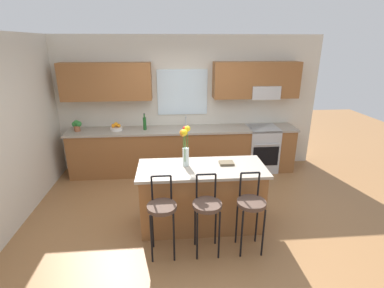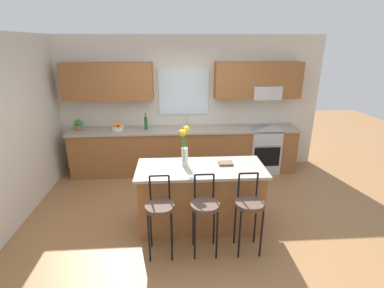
# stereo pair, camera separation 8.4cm
# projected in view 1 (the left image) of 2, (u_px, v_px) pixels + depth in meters

# --- Properties ---
(ground_plane) EXTENTS (14.00, 14.00, 0.00)m
(ground_plane) POSITION_uv_depth(u_px,v_px,m) (190.00, 217.00, 4.44)
(ground_plane) COLOR olive
(wall_left) EXTENTS (0.12, 4.60, 2.70)m
(wall_left) POSITION_uv_depth(u_px,v_px,m) (9.00, 132.00, 4.07)
(wall_left) COLOR beige
(wall_left) RESTS_ON ground
(back_wall_assembly) EXTENTS (5.60, 0.50, 2.70)m
(back_wall_assembly) POSITION_uv_depth(u_px,v_px,m) (184.00, 97.00, 5.81)
(back_wall_assembly) COLOR beige
(back_wall_assembly) RESTS_ON ground
(counter_run) EXTENTS (4.56, 0.64, 0.92)m
(counter_run) POSITION_uv_depth(u_px,v_px,m) (184.00, 150.00, 5.88)
(counter_run) COLOR brown
(counter_run) RESTS_ON ground
(sink_faucet) EXTENTS (0.02, 0.13, 0.23)m
(sink_faucet) POSITION_uv_depth(u_px,v_px,m) (186.00, 120.00, 5.82)
(sink_faucet) COLOR #B7BABC
(sink_faucet) RESTS_ON counter_run
(oven_range) EXTENTS (0.60, 0.64, 0.92)m
(oven_range) POSITION_uv_depth(u_px,v_px,m) (261.00, 148.00, 5.99)
(oven_range) COLOR #B7BABC
(oven_range) RESTS_ON ground
(kitchen_island) EXTENTS (1.78, 0.75, 0.92)m
(kitchen_island) POSITION_uv_depth(u_px,v_px,m) (201.00, 196.00, 4.12)
(kitchen_island) COLOR brown
(kitchen_island) RESTS_ON ground
(bar_stool_near) EXTENTS (0.36, 0.36, 1.04)m
(bar_stool_near) POSITION_uv_depth(u_px,v_px,m) (162.00, 210.00, 3.47)
(bar_stool_near) COLOR black
(bar_stool_near) RESTS_ON ground
(bar_stool_middle) EXTENTS (0.36, 0.36, 1.04)m
(bar_stool_middle) POSITION_uv_depth(u_px,v_px,m) (207.00, 208.00, 3.51)
(bar_stool_middle) COLOR black
(bar_stool_middle) RESTS_ON ground
(bar_stool_far) EXTENTS (0.36, 0.36, 1.04)m
(bar_stool_far) POSITION_uv_depth(u_px,v_px,m) (251.00, 206.00, 3.55)
(bar_stool_far) COLOR black
(bar_stool_far) RESTS_ON ground
(flower_vase) EXTENTS (0.15, 0.16, 0.58)m
(flower_vase) POSITION_uv_depth(u_px,v_px,m) (185.00, 143.00, 3.91)
(flower_vase) COLOR silver
(flower_vase) RESTS_ON kitchen_island
(cookbook) EXTENTS (0.20, 0.15, 0.03)m
(cookbook) POSITION_uv_depth(u_px,v_px,m) (226.00, 163.00, 4.06)
(cookbook) COLOR brown
(cookbook) RESTS_ON kitchen_island
(fruit_bowl_oranges) EXTENTS (0.24, 0.24, 0.16)m
(fruit_bowl_oranges) POSITION_uv_depth(u_px,v_px,m) (116.00, 128.00, 5.62)
(fruit_bowl_oranges) COLOR silver
(fruit_bowl_oranges) RESTS_ON counter_run
(bottle_olive_oil) EXTENTS (0.06, 0.06, 0.33)m
(bottle_olive_oil) POSITION_uv_depth(u_px,v_px,m) (145.00, 123.00, 5.63)
(bottle_olive_oil) COLOR #1E5923
(bottle_olive_oil) RESTS_ON counter_run
(potted_plant_small) EXTENTS (0.19, 0.13, 0.22)m
(potted_plant_small) POSITION_uv_depth(u_px,v_px,m) (77.00, 125.00, 5.53)
(potted_plant_small) COLOR #9E5B3D
(potted_plant_small) RESTS_ON counter_run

